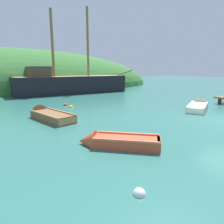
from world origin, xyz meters
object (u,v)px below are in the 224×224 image
at_px(rowboat_far, 47,116).
at_px(rowboat_center, 115,143).
at_px(sailing_ship, 70,87).
at_px(rowboat_portside, 199,107).
at_px(buoy_red, 65,106).
at_px(buoy_white, 139,194).
at_px(buoy_yellow, 71,107).

distance_m(rowboat_far, rowboat_center, 5.93).
relative_size(sailing_ship, rowboat_portside, 4.06).
xyz_separation_m(buoy_red, buoy_white, (-2.67, -12.25, 0.00)).
distance_m(rowboat_center, buoy_white, 3.08).
height_order(sailing_ship, buoy_red, sailing_ship).
relative_size(sailing_ship, rowboat_center, 5.57).
relative_size(rowboat_portside, rowboat_center, 1.37).
xyz_separation_m(rowboat_portside, buoy_yellow, (-7.68, 5.52, -0.13)).
height_order(rowboat_far, buoy_red, rowboat_far).
bearing_deg(buoy_white, buoy_red, 77.72).
bearing_deg(sailing_ship, rowboat_far, -116.42).
xyz_separation_m(rowboat_portside, rowboat_center, (-9.21, -2.88, -0.01)).
bearing_deg(buoy_yellow, buoy_red, 94.14).
distance_m(sailing_ship, rowboat_far, 13.16).
height_order(sailing_ship, rowboat_center, sailing_ship).
bearing_deg(buoy_red, buoy_white, -102.28).
height_order(rowboat_portside, rowboat_center, rowboat_portside).
xyz_separation_m(rowboat_portside, rowboat_far, (-10.14, 2.97, 0.01)).
height_order(rowboat_far, rowboat_center, rowboat_far).
distance_m(rowboat_center, buoy_yellow, 8.54).
distance_m(sailing_ship, rowboat_portside, 15.29).
xyz_separation_m(rowboat_portside, buoy_white, (-10.42, -5.71, -0.13)).
distance_m(buoy_yellow, buoy_white, 11.56).
xyz_separation_m(rowboat_center, buoy_red, (1.46, 9.42, -0.13)).
bearing_deg(buoy_white, rowboat_far, 88.19).
relative_size(sailing_ship, buoy_yellow, 47.83).
bearing_deg(sailing_ship, rowboat_center, -105.45).
distance_m(buoy_red, buoy_white, 12.54).
distance_m(sailing_ship, rowboat_center, 18.29).
xyz_separation_m(sailing_ship, buoy_white, (-6.23, -20.40, -0.78)).
height_order(sailing_ship, buoy_yellow, sailing_ship).
distance_m(rowboat_center, buoy_red, 9.54).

